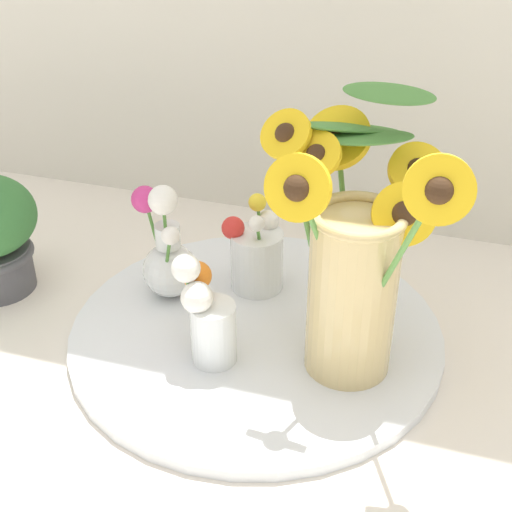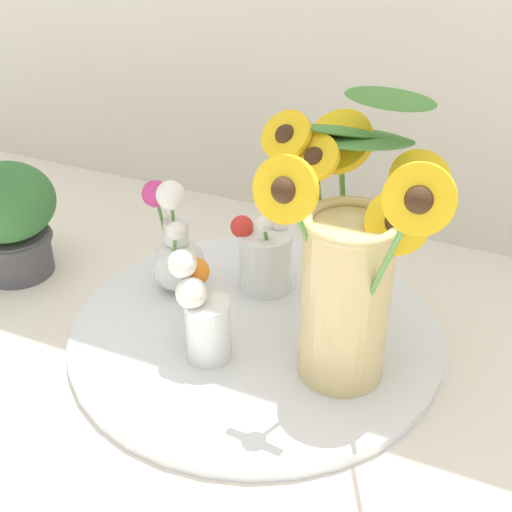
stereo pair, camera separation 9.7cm
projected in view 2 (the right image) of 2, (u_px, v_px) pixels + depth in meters
name	position (u px, v px, depth m)	size (l,w,h in m)	color
ground_plane	(243.00, 379.00, 0.96)	(6.00, 6.00, 0.00)	silver
serving_tray	(256.00, 333.00, 1.04)	(0.54, 0.54, 0.02)	silver
mason_jar_sunflowers	(348.00, 270.00, 0.88)	(0.28, 0.25, 0.36)	#D1B77A
vase_small_center	(201.00, 311.00, 0.95)	(0.09, 0.08, 0.16)	white
vase_bulb_right	(176.00, 250.00, 1.08)	(0.09, 0.09, 0.19)	white
vase_small_back	(265.00, 254.00, 1.10)	(0.09, 0.09, 0.15)	white
potted_plant	(9.00, 216.00, 1.14)	(0.16, 0.16, 0.19)	#4C4C51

